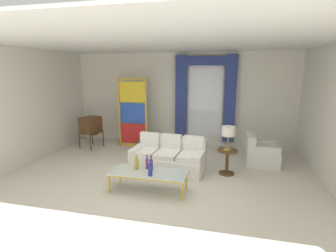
{
  "coord_description": "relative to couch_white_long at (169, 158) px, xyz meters",
  "views": [
    {
      "loc": [
        1.46,
        -5.25,
        2.43
      ],
      "look_at": [
        0.04,
        0.9,
        1.05
      ],
      "focal_mm": 27.29,
      "sensor_mm": 36.0,
      "label": 1
    }
  ],
  "objects": [
    {
      "name": "bottle_crystal_tall",
      "position": [
        -0.23,
        -1.08,
        0.23
      ],
      "size": [
        0.06,
        0.06,
        0.32
      ],
      "color": "#753384",
      "rests_on": "coffee_table"
    },
    {
      "name": "ceiling_slab",
      "position": [
        -0.13,
        0.16,
        2.72
      ],
      "size": [
        8.0,
        7.6,
        0.04
      ],
      "primitive_type": "cube",
      "color": "white"
    },
    {
      "name": "coffee_table",
      "position": [
        -0.15,
        -1.25,
        0.07
      ],
      "size": [
        1.57,
        0.6,
        0.41
      ],
      "color": "silver",
      "rests_on": "ground"
    },
    {
      "name": "bottle_amber_squat",
      "position": [
        -0.06,
        -1.41,
        0.24
      ],
      "size": [
        0.08,
        0.08,
        0.34
      ],
      "color": "navy",
      "rests_on": "coffee_table"
    },
    {
      "name": "ground_plane",
      "position": [
        -0.13,
        -0.64,
        -0.3
      ],
      "size": [
        16.0,
        16.0,
        0.0
      ],
      "primitive_type": "plane",
      "color": "silver"
    },
    {
      "name": "peacock_figurine",
      "position": [
        -1.1,
        1.17,
        -0.08
      ],
      "size": [
        0.44,
        0.6,
        0.5
      ],
      "color": "beige",
      "rests_on": "ground"
    },
    {
      "name": "armchair_white",
      "position": [
        2.24,
        0.9,
        -0.02
      ],
      "size": [
        0.82,
        0.82,
        0.8
      ],
      "color": "white",
      "rests_on": "ground"
    },
    {
      "name": "round_side_table",
      "position": [
        1.41,
        0.02,
        0.05
      ],
      "size": [
        0.48,
        0.48,
        0.59
      ],
      "color": "brown",
      "rests_on": "ground"
    },
    {
      "name": "bottle_blue_decanter",
      "position": [
        -0.12,
        -1.16,
        0.24
      ],
      "size": [
        0.07,
        0.07,
        0.33
      ],
      "color": "#753384",
      "rests_on": "coffee_table"
    },
    {
      "name": "couch_white_long",
      "position": [
        0.0,
        0.0,
        0.0
      ],
      "size": [
        1.83,
        1.08,
        0.86
      ],
      "color": "white",
      "rests_on": "ground"
    },
    {
      "name": "table_lamp_brass",
      "position": [
        1.41,
        0.02,
        0.72
      ],
      "size": [
        0.32,
        0.32,
        0.57
      ],
      "color": "#B29338",
      "rests_on": "round_side_table"
    },
    {
      "name": "stained_glass_divider",
      "position": [
        -1.57,
        1.66,
        0.75
      ],
      "size": [
        0.95,
        0.05,
        2.2
      ],
      "color": "gold",
      "rests_on": "ground"
    },
    {
      "name": "bottle_ruby_flask",
      "position": [
        -0.43,
        -1.16,
        0.24
      ],
      "size": [
        0.08,
        0.08,
        0.33
      ],
      "color": "gold",
      "rests_on": "coffee_table"
    },
    {
      "name": "curtained_window",
      "position": [
        0.65,
        2.26,
        1.44
      ],
      "size": [
        2.0,
        0.17,
        2.7
      ],
      "color": "white",
      "rests_on": "ground"
    },
    {
      "name": "vintage_tv",
      "position": [
        -2.84,
        1.24,
        0.42
      ],
      "size": [
        0.65,
        0.7,
        1.35
      ],
      "color": "brown",
      "rests_on": "ground"
    },
    {
      "name": "wall_right",
      "position": [
        3.53,
        -0.04,
        1.2
      ],
      "size": [
        0.12,
        7.0,
        3.0
      ],
      "primitive_type": "cube",
      "color": "white",
      "rests_on": "ground"
    },
    {
      "name": "wall_rear",
      "position": [
        -0.13,
        2.42,
        1.2
      ],
      "size": [
        8.0,
        0.12,
        3.0
      ],
      "primitive_type": "cube",
      "color": "white",
      "rests_on": "ground"
    },
    {
      "name": "wall_left",
      "position": [
        -3.79,
        -0.04,
        1.2
      ],
      "size": [
        0.12,
        7.0,
        3.0
      ],
      "primitive_type": "cube",
      "color": "white",
      "rests_on": "ground"
    }
  ]
}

